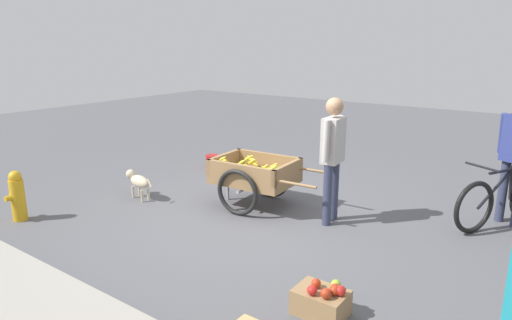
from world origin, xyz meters
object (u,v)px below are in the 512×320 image
Objects in this scene: plastic_bucket at (212,161)px; bicycle at (502,200)px; vendor_person at (333,150)px; fire_hydrant at (17,196)px; fruit_cart at (255,176)px; dog at (139,181)px; apple_crate at (322,301)px.

bicycle is at bearing -179.59° from plastic_bucket.
vendor_person is 4.10m from fire_hydrant.
dog is (1.58, 0.76, -0.17)m from fruit_cart.
fire_hydrant reaches higher than apple_crate.
fruit_cart is 3.85× the size of apple_crate.
vendor_person is 2.22m from bicycle.
bicycle is at bearing -145.98° from fire_hydrant.
vendor_person is 6.81× the size of plastic_bucket.
plastic_bucket is at bearing -32.70° from fruit_cart.
fire_hydrant is at bearing 45.73° from fruit_cart.
bicycle reaches higher than apple_crate.
fire_hydrant is at bearing 34.02° from bicycle.
fire_hydrant is at bearing 84.36° from plastic_bucket.
vendor_person is at bearing -65.09° from apple_crate.
apple_crate is (-0.88, 1.90, -0.84)m from vendor_person.
fruit_cart is 3.13m from fire_hydrant.
vendor_person is 2.42× the size of dog.
fruit_cart is at bearing 22.52° from bicycle.
fire_hydrant reaches higher than dog.
bicycle reaches higher than fruit_cart.
bicycle reaches higher than plastic_bucket.
apple_crate is at bearing 137.97° from fruit_cart.
bicycle is 3.18m from apple_crate.
bicycle is at bearing -106.75° from apple_crate.
bicycle is 2.23× the size of fire_hydrant.
dog is (4.52, 1.98, -0.08)m from bicycle.
apple_crate is at bearing 73.25° from bicycle.
fire_hydrant reaches higher than plastic_bucket.
fruit_cart reaches higher than apple_crate.
apple_crate is at bearing 163.54° from dog.
dog is at bearing 97.67° from plastic_bucket.
fruit_cart is 2.22m from plastic_bucket.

